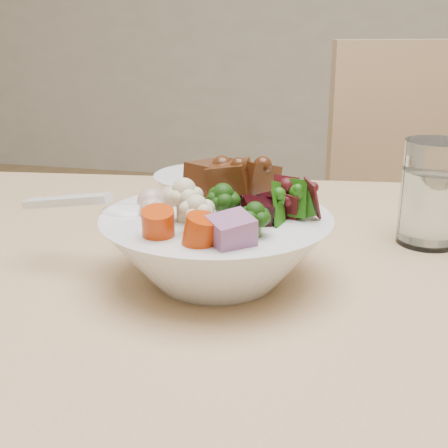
# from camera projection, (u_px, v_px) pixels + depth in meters

# --- Properties ---
(chair_far) EXTENTS (0.55, 0.55, 0.92)m
(chair_far) POSITION_uv_depth(u_px,v_px,m) (444.00, 252.00, 1.24)
(chair_far) COLOR tan
(chair_far) RESTS_ON ground
(food_bowl) EXTENTS (0.24, 0.24, 0.13)m
(food_bowl) POSITION_uv_depth(u_px,v_px,m) (218.00, 243.00, 0.64)
(food_bowl) COLOR white
(food_bowl) RESTS_ON dining_table
(soup_spoon) EXTENTS (0.15, 0.05, 0.03)m
(soup_spoon) POSITION_uv_depth(u_px,v_px,m) (110.00, 210.00, 0.65)
(soup_spoon) COLOR white
(soup_spoon) RESTS_ON food_bowl
(water_glass) EXTENTS (0.07, 0.07, 0.12)m
(water_glass) POSITION_uv_depth(u_px,v_px,m) (431.00, 197.00, 0.73)
(water_glass) COLOR white
(water_glass) RESTS_ON dining_table
(side_bowl) EXTENTS (0.15, 0.15, 0.05)m
(side_bowl) POSITION_uv_depth(u_px,v_px,m) (207.00, 192.00, 0.88)
(side_bowl) COLOR white
(side_bowl) RESTS_ON dining_table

